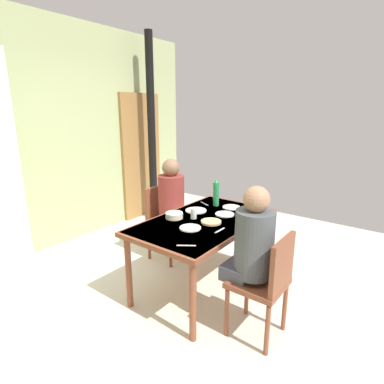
{
  "coord_description": "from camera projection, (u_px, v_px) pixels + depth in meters",
  "views": [
    {
      "loc": [
        -2.04,
        -1.54,
        1.76
      ],
      "look_at": [
        0.25,
        0.2,
        0.98
      ],
      "focal_mm": 28.84,
      "sensor_mm": 36.0,
      "label": 1
    }
  ],
  "objects": [
    {
      "name": "dining_table",
      "position": [
        204.0,
        226.0,
        2.98
      ],
      "size": [
        1.47,
        0.86,
        0.73
      ],
      "color": "brown",
      "rests_on": "ground_plane"
    },
    {
      "name": "ground_plane",
      "position": [
        193.0,
        300.0,
        2.93
      ],
      "size": [
        5.96,
        5.96,
        0.0
      ],
      "primitive_type": "plane",
      "color": "silver"
    },
    {
      "name": "wall_back",
      "position": [
        50.0,
        136.0,
        3.87
      ],
      "size": [
        4.79,
        0.1,
        2.86
      ],
      "primitive_type": "cube",
      "color": "#A9B77F",
      "rests_on": "ground_plane"
    },
    {
      "name": "cutlery_fork_near",
      "position": [
        220.0,
        230.0,
        2.69
      ],
      "size": [
        0.15,
        0.02,
        0.0
      ],
      "primitive_type": "cube",
      "rotation": [
        0.0,
        0.0,
        0.0
      ],
      "color": "silver",
      "rests_on": "dining_table"
    },
    {
      "name": "water_bottle_green_near",
      "position": [
        216.0,
        193.0,
        3.35
      ],
      "size": [
        0.07,
        0.07,
        0.3
      ],
      "color": "#22814A",
      "rests_on": "dining_table"
    },
    {
      "name": "person_near_diner",
      "position": [
        252.0,
        242.0,
        2.35
      ],
      "size": [
        0.3,
        0.37,
        0.77
      ],
      "color": "#494C5C",
      "rests_on": "ground_plane"
    },
    {
      "name": "chair_far_diner",
      "position": [
        164.0,
        218.0,
        3.69
      ],
      "size": [
        0.4,
        0.4,
        0.87
      ],
      "rotation": [
        0.0,
        0.0,
        3.14
      ],
      "color": "brown",
      "rests_on": "ground_plane"
    },
    {
      "name": "chair_near_diner",
      "position": [
        267.0,
        280.0,
        2.34
      ],
      "size": [
        0.4,
        0.4,
        0.87
      ],
      "color": "brown",
      "rests_on": "ground_plane"
    },
    {
      "name": "person_far_diner",
      "position": [
        172.0,
        197.0,
        3.54
      ],
      "size": [
        0.3,
        0.37,
        0.77
      ],
      "rotation": [
        0.0,
        0.0,
        3.14
      ],
      "color": "maroon",
      "rests_on": "ground_plane"
    },
    {
      "name": "dinner_plate_near_left",
      "position": [
        225.0,
        214.0,
        3.09
      ],
      "size": [
        0.19,
        0.19,
        0.01
      ],
      "primitive_type": "cylinder",
      "color": "white",
      "rests_on": "dining_table"
    },
    {
      "name": "dinner_plate_far_side",
      "position": [
        232.0,
        207.0,
        3.31
      ],
      "size": [
        0.19,
        0.19,
        0.01
      ],
      "primitive_type": "cylinder",
      "color": "white",
      "rests_on": "dining_table"
    },
    {
      "name": "dinner_plate_near_right",
      "position": [
        190.0,
        228.0,
        2.74
      ],
      "size": [
        0.19,
        0.19,
        0.01
      ],
      "primitive_type": "cylinder",
      "color": "white",
      "rests_on": "dining_table"
    },
    {
      "name": "cutlery_knife_far",
      "position": [
        204.0,
        204.0,
        3.45
      ],
      "size": [
        0.08,
        0.14,
        0.0
      ],
      "primitive_type": "cube",
      "rotation": [
        0.0,
        0.0,
        1.16
      ],
      "color": "silver",
      "rests_on": "dining_table"
    },
    {
      "name": "stove_pipe_column",
      "position": [
        152.0,
        131.0,
        4.78
      ],
      "size": [
        0.12,
        0.12,
        2.86
      ],
      "primitive_type": "cylinder",
      "color": "black",
      "rests_on": "ground_plane"
    },
    {
      "name": "door_wooden",
      "position": [
        142.0,
        157.0,
        5.06
      ],
      "size": [
        0.8,
        0.05,
        2.0
      ],
      "primitive_type": "cube",
      "color": "#9E703C",
      "rests_on": "ground_plane"
    },
    {
      "name": "drinking_glass_by_near_diner",
      "position": [
        194.0,
        213.0,
        2.98
      ],
      "size": [
        0.06,
        0.06,
        0.1
      ],
      "primitive_type": "cylinder",
      "color": "silver",
      "rests_on": "dining_table"
    },
    {
      "name": "cutlery_knife_near",
      "position": [
        186.0,
        246.0,
        2.39
      ],
      "size": [
        0.1,
        0.13,
        0.0
      ],
      "primitive_type": "cube",
      "rotation": [
        0.0,
        0.0,
        5.32
      ],
      "color": "silver",
      "rests_on": "dining_table"
    },
    {
      "name": "dinner_plate_far_center",
      "position": [
        196.0,
        210.0,
        3.21
      ],
      "size": [
        0.22,
        0.22,
        0.01
      ],
      "primitive_type": "cylinder",
      "color": "white",
      "rests_on": "dining_table"
    },
    {
      "name": "bread_plate_sliced",
      "position": [
        211.0,
        222.0,
        2.87
      ],
      "size": [
        0.19,
        0.19,
        0.02
      ],
      "primitive_type": "cylinder",
      "color": "#DBB77A",
      "rests_on": "dining_table"
    },
    {
      "name": "serving_bowl_center",
      "position": [
        174.0,
        215.0,
        2.99
      ],
      "size": [
        0.17,
        0.17,
        0.05
      ],
      "primitive_type": "cylinder",
      "color": "#EAE8CC",
      "rests_on": "dining_table"
    }
  ]
}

